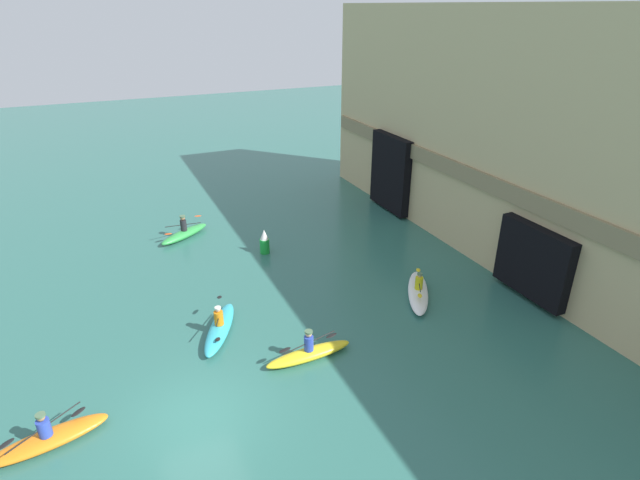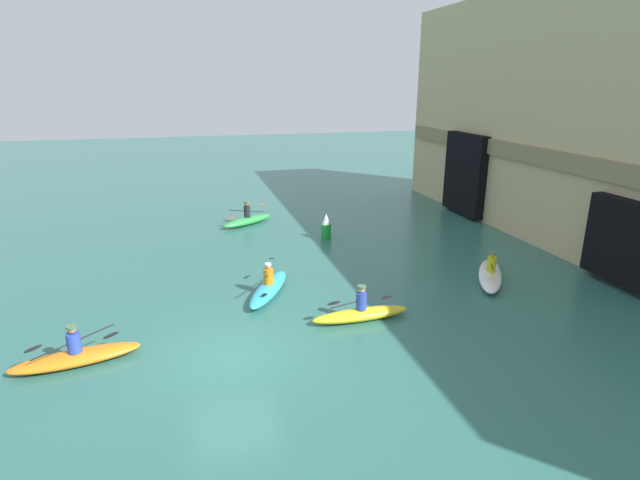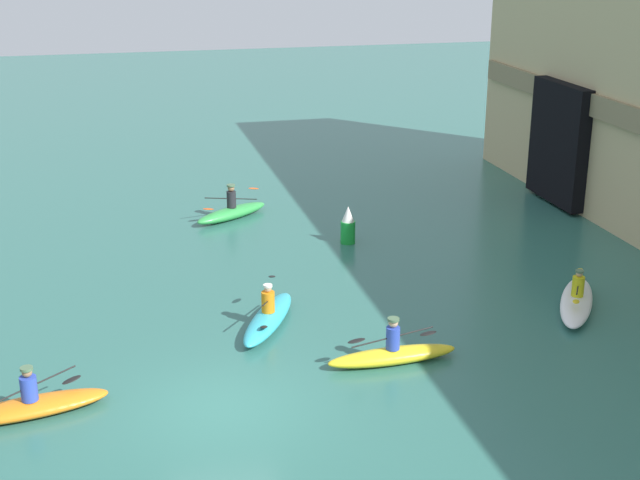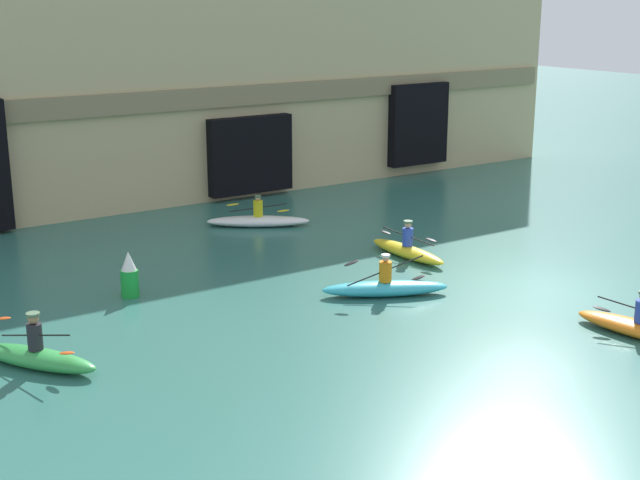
% 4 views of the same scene
% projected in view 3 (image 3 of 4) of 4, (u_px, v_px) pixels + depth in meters
% --- Properties ---
extents(ground_plane, '(120.00, 120.00, 0.00)m').
position_uv_depth(ground_plane, '(224.00, 408.00, 19.24)').
color(ground_plane, '#2D665B').
extents(kayak_yellow, '(0.74, 3.22, 1.17)m').
position_uv_depth(kayak_yellow, '(392.00, 354.00, 21.14)').
color(kayak_yellow, yellow).
rests_on(kayak_yellow, ground).
extents(kayak_white, '(3.48, 2.63, 1.11)m').
position_uv_depth(kayak_white, '(577.00, 301.00, 24.23)').
color(kayak_white, white).
rests_on(kayak_white, ground).
extents(kayak_green, '(2.29, 3.01, 1.26)m').
position_uv_depth(kayak_green, '(232.00, 211.00, 31.70)').
color(kayak_green, green).
rests_on(kayak_green, ground).
extents(kayak_orange, '(1.41, 3.36, 1.13)m').
position_uv_depth(kayak_orange, '(31.00, 405.00, 18.89)').
color(kayak_orange, orange).
rests_on(kayak_orange, ground).
extents(kayak_cyan, '(3.38, 2.26, 1.16)m').
position_uv_depth(kayak_cyan, '(268.00, 317.00, 23.13)').
color(kayak_cyan, '#33B2C6').
rests_on(kayak_cyan, ground).
extents(marker_buoy, '(0.48, 0.48, 1.26)m').
position_uv_depth(marker_buoy, '(348.00, 226.00, 29.14)').
color(marker_buoy, green).
rests_on(marker_buoy, ground).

